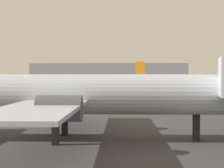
{
  "coord_description": "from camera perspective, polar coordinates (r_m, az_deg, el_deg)",
  "views": [
    {
      "loc": [
        1.72,
        -7.35,
        5.06
      ],
      "look_at": [
        -1.05,
        32.07,
        4.04
      ],
      "focal_mm": 51.28,
      "sensor_mm": 36.0,
      "label": 1
    }
  ],
  "objects": [
    {
      "name": "airplane_at_gate",
      "position": [
        25.37,
        -6.75,
        -1.89
      ],
      "size": [
        35.89,
        25.08,
        9.85
      ],
      "rotation": [
        0.0,
        0.0,
        0.04
      ],
      "color": "#B2BCCC",
      "rests_on": "ground_plane"
    },
    {
      "name": "airplane_distant",
      "position": [
        82.45,
        -1.5,
        -0.01
      ],
      "size": [
        26.18,
        18.25,
        8.66
      ],
      "rotation": [
        0.0,
        0.0,
        2.98
      ],
      "color": "#B2BCCC",
      "rests_on": "ground_plane"
    },
    {
      "name": "terminal_building",
      "position": [
        146.07,
        -0.51,
        1.54
      ],
      "size": [
        68.53,
        18.37,
        10.5
      ],
      "primitive_type": "cube",
      "color": "#999EA3",
      "rests_on": "ground_plane"
    }
  ]
}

